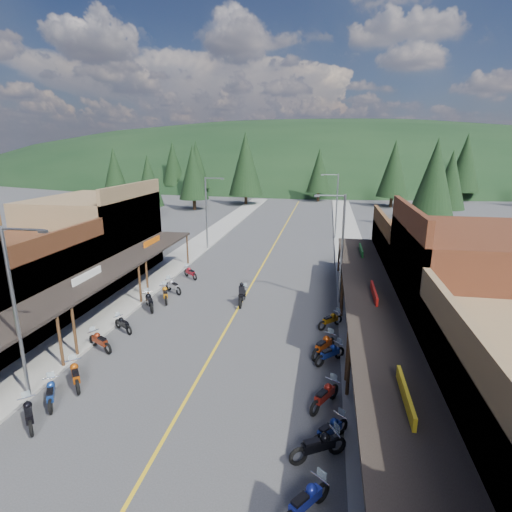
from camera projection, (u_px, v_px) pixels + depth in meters
The scene contains 43 objects.
ground at pixel (215, 348), 22.77m from camera, with size 220.00×220.00×0.00m, color #38383A.
centerline at pixel (267, 257), 41.76m from camera, with size 0.15×90.00×0.01m, color gold.
sidewalk_west at pixel (188, 253), 43.21m from camera, with size 3.40×94.00×0.15m, color gray.
sidewalk_east at pixel (352, 260), 40.27m from camera, with size 3.40×94.00×0.15m, color gray.
shop_west_2 at pixel (18, 283), 26.04m from camera, with size 10.90×9.00×6.20m.
shop_west_3 at pixel (97, 237), 34.90m from camera, with size 10.90×10.20×8.20m.
shop_east_2 at pixel (474, 295), 21.12m from camera, with size 10.90×9.00×8.20m.
shop_east_3 at pixel (428, 263), 30.51m from camera, with size 10.90×10.20×6.20m.
streetlight_0 at pixel (18, 308), 17.07m from camera, with size 2.16×0.18×8.00m.
streetlight_1 at pixel (208, 210), 43.66m from camera, with size 2.16×0.18×8.00m.
streetlight_2 at pixel (340, 245), 28.02m from camera, with size 2.16×0.18×8.00m.
streetlight_3 at pixel (336, 203), 48.91m from camera, with size 2.16×0.18×8.00m.
ridge_hill at pixel (312, 178), 150.99m from camera, with size 310.00×140.00×60.00m, color black.
pine_0 at pixel (114, 169), 86.71m from camera, with size 5.04×5.04×11.00m.
pine_1 at pixel (196, 165), 91.41m from camera, with size 5.88×5.88×12.50m.
pine_2 at pixel (246, 164), 77.44m from camera, with size 6.72×6.72×14.00m.
pine_3 at pixel (319, 170), 83.07m from camera, with size 5.04×5.04×11.00m.
pine_4 at pixel (394, 169), 74.81m from camera, with size 5.88×5.88×12.50m.
pine_5 at pixel (465, 163), 83.30m from camera, with size 6.72×6.72×14.00m.
pine_7 at pixel (173, 163), 98.46m from camera, with size 5.88×5.88×12.50m.
pine_8 at pixel (149, 181), 62.91m from camera, with size 4.48×4.48×10.00m.
pine_9 at pixel (450, 180), 59.77m from camera, with size 4.93×4.93×10.80m.
pine_10 at pixel (193, 172), 71.51m from camera, with size 5.38×5.38×11.60m.
pine_11 at pixel (435, 177), 53.59m from camera, with size 5.82×5.82×12.40m.
bike_west_4 at pixel (29, 413), 16.30m from camera, with size 0.69×2.07×1.18m, color black, non-canonical shape.
bike_west_5 at pixel (51, 392), 17.69m from camera, with size 0.69×2.07×1.18m, color navy, non-canonical shape.
bike_west_6 at pixel (75, 374), 19.04m from camera, with size 0.75×2.24×1.28m, color #A8460C, non-canonical shape.
bike_west_7 at pixel (100, 340), 22.42m from camera, with size 0.70×2.11×1.20m, color maroon, non-canonical shape.
bike_west_8 at pixel (123, 324), 24.69m from camera, with size 0.63×1.89×1.08m, color black, non-canonical shape.
bike_west_9 at pixel (149, 301), 28.08m from camera, with size 0.77×2.30×1.31m, color black, non-canonical shape.
bike_west_10 at pixel (165, 293), 29.54m from camera, with size 0.75×2.25×1.29m, color #BB6D0D, non-canonical shape.
bike_west_11 at pixel (173, 286), 31.30m from camera, with size 0.71×2.13×1.21m, color #939297, non-canonical shape.
bike_west_12 at pixel (190, 272), 34.79m from camera, with size 0.66×1.99×1.13m, color maroon, non-canonical shape.
bike_east_3 at pixel (306, 500), 12.24m from camera, with size 0.73×2.20×1.26m, color navy, non-canonical shape.
bike_east_4 at pixel (318, 445), 14.50m from camera, with size 0.75×2.24×1.28m, color black, non-canonical shape.
bike_east_5 at pixel (330, 429), 15.39m from camera, with size 0.67×2.00×1.14m, color navy, non-canonical shape.
bike_east_6 at pixel (325, 395), 17.46m from camera, with size 0.73×2.20×1.26m, color maroon, non-canonical shape.
bike_east_7 at pixel (330, 353), 21.09m from camera, with size 0.69×2.07×1.18m, color navy, non-canonical shape.
bike_east_8 at pixel (324, 345), 21.83m from camera, with size 0.76×2.28×1.30m, color #A93A0C, non-canonical shape.
bike_east_9 at pixel (330, 319), 25.22m from camera, with size 0.67×2.00×1.14m, color #A96A0C, non-canonical shape.
rider_on_bike at pixel (242, 295), 29.00m from camera, with size 0.87×2.35×1.76m.
pedestrian_east_a at pixel (376, 355), 19.87m from camera, with size 0.67×0.44×1.85m, color #2C2131.
pedestrian_east_b at pixel (342, 264), 35.90m from camera, with size 0.78×0.45×1.61m, color brown.
Camera 1 is at (5.90, -19.85, 11.08)m, focal length 28.00 mm.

